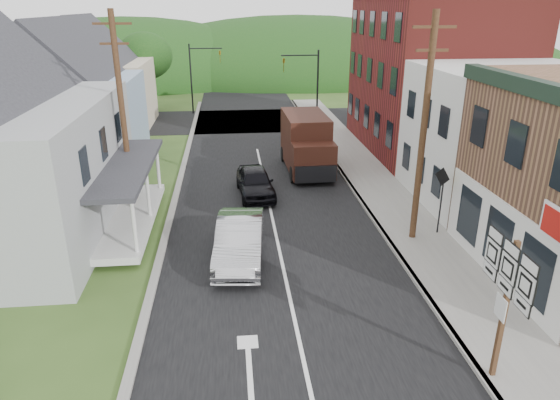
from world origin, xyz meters
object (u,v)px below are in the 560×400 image
object	(u,v)px
silver_sedan	(240,241)
route_sign_cluster	(506,291)
delivery_van	(307,144)
warning_sign	(442,192)
dark_sedan	(255,182)

from	to	relation	value
silver_sedan	route_sign_cluster	xyz separation A→B (m)	(6.32, -7.24, 1.85)
route_sign_cluster	delivery_van	bearing A→B (deg)	98.02
route_sign_cluster	warning_sign	xyz separation A→B (m)	(2.03, 8.54, -0.67)
silver_sedan	dark_sedan	world-z (taller)	silver_sedan
warning_sign	dark_sedan	bearing A→B (deg)	121.66
dark_sedan	delivery_van	bearing A→B (deg)	45.29
delivery_van	warning_sign	world-z (taller)	delivery_van
dark_sedan	warning_sign	size ratio (longest dim) A/B	1.46
dark_sedan	warning_sign	distance (m)	9.30
silver_sedan	route_sign_cluster	size ratio (longest dim) A/B	1.27
silver_sedan	dark_sedan	size ratio (longest dim) A/B	1.16
dark_sedan	route_sign_cluster	distance (m)	15.16
route_sign_cluster	warning_sign	size ratio (longest dim) A/B	1.34
route_sign_cluster	warning_sign	bearing A→B (deg)	77.80
silver_sedan	warning_sign	xyz separation A→B (m)	(8.35, 1.30, 1.18)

